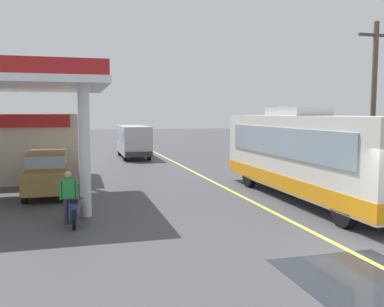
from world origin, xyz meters
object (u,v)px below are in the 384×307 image
Objects in this scene: coach_bus_main at (309,157)px; minibus_opposing_lane at (133,139)px; motorcycle_parked_forecourt at (74,210)px; pedestrian_by_shop at (69,194)px; car_at_pump at (47,171)px; pedestrian_near_pump at (48,167)px.

minibus_opposing_lane is (-4.66, 17.54, -0.25)m from coach_bus_main.
motorcycle_parked_forecourt is 0.51m from pedestrian_by_shop.
pedestrian_near_pump is (-0.10, 1.90, -0.08)m from car_at_pump.
coach_bus_main is 11.66m from pedestrian_near_pump.
coach_bus_main reaches higher than motorcycle_parked_forecourt.
coach_bus_main reaches higher than car_at_pump.
motorcycle_parked_forecourt is at bearing -77.99° from car_at_pump.
pedestrian_by_shop is (-0.15, 0.02, 0.49)m from motorcycle_parked_forecourt.
coach_bus_main is 9.21m from pedestrian_by_shop.
minibus_opposing_lane is at bearing 76.83° from pedestrian_by_shop.
car_at_pump is 2.53× the size of pedestrian_near_pump.
minibus_opposing_lane is (5.37, 13.71, 0.46)m from car_at_pump.
coach_bus_main is 18.15m from minibus_opposing_lane.
pedestrian_by_shop is (-4.41, -18.86, -0.54)m from minibus_opposing_lane.
car_at_pump is 2.33× the size of motorcycle_parked_forecourt.
coach_bus_main is at bearing -75.11° from minibus_opposing_lane.
coach_bus_main is at bearing -20.86° from car_at_pump.
coach_bus_main is at bearing -29.46° from pedestrian_near_pump.
pedestrian_near_pump is at bearing 150.54° from coach_bus_main.
motorcycle_parked_forecourt is (-8.93, -1.34, -1.28)m from coach_bus_main.
pedestrian_near_pump and pedestrian_by_shop have the same top height.
car_at_pump reaches higher than motorcycle_parked_forecourt.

